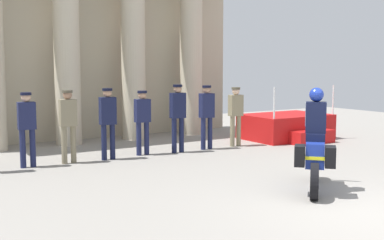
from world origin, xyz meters
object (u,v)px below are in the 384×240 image
object	(u,v)px
officer_in_row_4	(143,117)
officer_in_row_6	(207,112)
reviewing_stand	(288,127)
officer_in_row_7	(236,112)
officer_in_row_1	(27,123)
officer_in_row_5	(178,113)
officer_in_row_2	(68,120)
motorcycle_with_rider	(315,148)
officer_in_row_3	(108,118)

from	to	relation	value
officer_in_row_4	officer_in_row_6	distance (m)	1.87
reviewing_stand	officer_in_row_7	world-z (taller)	officer_in_row_7
officer_in_row_1	officer_in_row_5	bearing A→B (deg)	-177.49
officer_in_row_2	motorcycle_with_rider	size ratio (longest dim) A/B	0.90
reviewing_stand	motorcycle_with_rider	world-z (taller)	motorcycle_with_rider
officer_in_row_5	officer_in_row_6	distance (m)	0.92
officer_in_row_6	officer_in_row_5	bearing A→B (deg)	6.15
officer_in_row_5	officer_in_row_6	world-z (taller)	officer_in_row_5
officer_in_row_2	officer_in_row_4	world-z (taller)	officer_in_row_2
officer_in_row_1	officer_in_row_7	bearing A→B (deg)	-176.57
officer_in_row_6	officer_in_row_7	size ratio (longest dim) A/B	1.04
officer_in_row_1	officer_in_row_5	world-z (taller)	officer_in_row_5
officer_in_row_1	officer_in_row_4	size ratio (longest dim) A/B	1.03
officer_in_row_4	officer_in_row_5	distance (m)	0.96
reviewing_stand	officer_in_row_7	bearing A→B (deg)	-173.63
officer_in_row_1	officer_in_row_6	size ratio (longest dim) A/B	0.97
officer_in_row_4	officer_in_row_6	xyz separation A→B (m)	(1.86, -0.14, 0.06)
officer_in_row_7	officer_in_row_2	bearing A→B (deg)	3.49
officer_in_row_3	officer_in_row_5	world-z (taller)	officer_in_row_5
officer_in_row_1	officer_in_row_2	size ratio (longest dim) A/B	0.99
reviewing_stand	motorcycle_with_rider	xyz separation A→B (m)	(-4.03, -5.08, 0.43)
reviewing_stand	officer_in_row_1	distance (m)	7.95
reviewing_stand	officer_in_row_2	xyz separation A→B (m)	(-6.98, -0.15, 0.64)
officer_in_row_5	motorcycle_with_rider	world-z (taller)	motorcycle_with_rider
officer_in_row_1	officer_in_row_3	xyz separation A→B (m)	(1.90, -0.09, 0.03)
officer_in_row_3	officer_in_row_5	distance (m)	1.93
officer_in_row_5	motorcycle_with_rider	bearing A→B (deg)	95.33
reviewing_stand	officer_in_row_1	size ratio (longest dim) A/B	1.50
officer_in_row_7	motorcycle_with_rider	world-z (taller)	motorcycle_with_rider
officer_in_row_7	motorcycle_with_rider	size ratio (longest dim) A/B	0.88
officer_in_row_2	officer_in_row_6	xyz separation A→B (m)	(3.82, -0.09, 0.01)
officer_in_row_2	officer_in_row_4	size ratio (longest dim) A/B	1.04
officer_in_row_7	officer_in_row_5	bearing A→B (deg)	5.27
officer_in_row_3	officer_in_row_7	size ratio (longest dim) A/B	1.04
officer_in_row_2	officer_in_row_7	distance (m)	4.80
officer_in_row_2	officer_in_row_6	bearing A→B (deg)	-176.75
officer_in_row_7	reviewing_stand	bearing A→B (deg)	-169.05
officer_in_row_5	motorcycle_with_rider	distance (m)	4.82
officer_in_row_3	officer_in_row_7	xyz separation A→B (m)	(3.83, -0.02, -0.04)
motorcycle_with_rider	officer_in_row_4	bearing A→B (deg)	56.99
reviewing_stand	officer_in_row_6	size ratio (longest dim) A/B	1.46
officer_in_row_4	officer_in_row_7	distance (m)	2.84
officer_in_row_6	motorcycle_with_rider	world-z (taller)	motorcycle_with_rider
reviewing_stand	officer_in_row_7	distance (m)	2.29
reviewing_stand	officer_in_row_6	bearing A→B (deg)	-175.63
officer_in_row_4	officer_in_row_5	bearing A→B (deg)	174.41
officer_in_row_2	officer_in_row_4	bearing A→B (deg)	-173.82
officer_in_row_4	officer_in_row_7	world-z (taller)	officer_in_row_7
officer_in_row_4	reviewing_stand	bearing A→B (deg)	-174.29
reviewing_stand	officer_in_row_2	distance (m)	7.02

